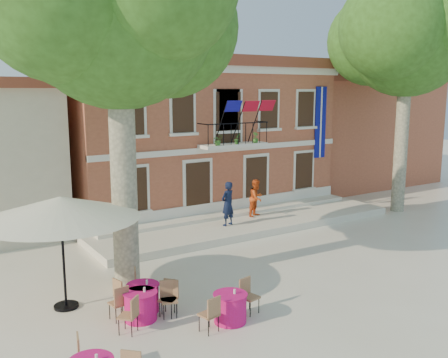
% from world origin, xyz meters
% --- Properties ---
extents(ground, '(90.00, 90.00, 0.00)m').
position_xyz_m(ground, '(0.00, 0.00, 0.00)').
color(ground, beige).
rests_on(ground, ground).
extents(main_building, '(13.50, 9.59, 7.50)m').
position_xyz_m(main_building, '(2.00, 9.99, 3.78)').
color(main_building, '#B15C40').
rests_on(main_building, ground).
extents(neighbor_east, '(9.40, 9.40, 6.40)m').
position_xyz_m(neighbor_east, '(14.00, 11.00, 3.22)').
color(neighbor_east, '#B15C40').
rests_on(neighbor_east, ground).
extents(terrace, '(14.00, 3.40, 0.30)m').
position_xyz_m(terrace, '(2.00, 4.40, 0.15)').
color(terrace, silver).
rests_on(terrace, ground).
extents(plane_tree_west, '(5.56, 5.56, 10.93)m').
position_xyz_m(plane_tree_west, '(-5.07, 0.72, 8.04)').
color(plane_tree_west, '#A59E84').
rests_on(plane_tree_west, ground).
extents(plane_tree_east, '(5.80, 5.80, 11.39)m').
position_xyz_m(plane_tree_east, '(10.01, 2.81, 8.42)').
color(plane_tree_east, '#A59E84').
rests_on(plane_tree_east, ground).
extents(patio_umbrella, '(4.22, 4.22, 3.14)m').
position_xyz_m(patio_umbrella, '(-7.01, 0.37, 2.82)').
color(patio_umbrella, black).
rests_on(patio_umbrella, ground).
extents(pedestrian_navy, '(0.78, 0.62, 1.87)m').
position_xyz_m(pedestrian_navy, '(0.80, 4.18, 1.24)').
color(pedestrian_navy, black).
rests_on(pedestrian_navy, terrace).
extents(pedestrian_orange, '(1.00, 0.90, 1.68)m').
position_xyz_m(pedestrian_orange, '(2.77, 4.81, 1.14)').
color(pedestrian_orange, '#D24A18').
rests_on(pedestrian_orange, terrace).
extents(cafe_table_0, '(1.83, 1.79, 0.95)m').
position_xyz_m(cafe_table_0, '(-5.58, -1.45, 0.43)').
color(cafe_table_0, '#C41282').
rests_on(cafe_table_0, ground).
extents(cafe_table_1, '(1.97, 0.90, 0.95)m').
position_xyz_m(cafe_table_1, '(-3.68, -2.81, 0.42)').
color(cafe_table_1, '#C41282').
rests_on(cafe_table_1, ground).
extents(cafe_table_3, '(1.74, 1.85, 0.95)m').
position_xyz_m(cafe_table_3, '(-5.31, -1.01, 0.43)').
color(cafe_table_3, '#C41282').
rests_on(cafe_table_3, ground).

